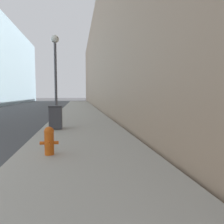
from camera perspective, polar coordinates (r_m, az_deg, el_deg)
The scene contains 5 objects.
sidewalk_right at distance 22.41m, azimuth -8.38°, elevation 0.27°, with size 3.89×60.00×0.15m.
building_right_stone at distance 31.79m, azimuth 6.38°, elevation 13.14°, with size 12.00×60.00×12.94m.
fire_hydrant at distance 6.16m, azimuth -16.10°, elevation -7.03°, with size 0.49×0.38×0.76m.
trash_bin at distance 10.61m, azimuth -14.50°, elevation -1.26°, with size 0.59×0.66×1.09m.
lamppost at distance 14.70m, azimuth -14.56°, elevation 11.50°, with size 0.50×0.50×5.37m.
Camera 1 is at (5.81, -4.34, 1.78)m, focal length 35.00 mm.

